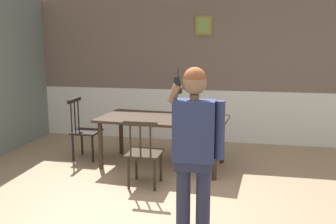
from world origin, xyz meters
The scene contains 6 objects.
ground_plane centered at (0.00, 0.00, 0.00)m, with size 7.19×7.19×0.00m, color #9E7F60.
room_back_partition centered at (0.00, 3.27, 1.33)m, with size 6.11×0.17×2.75m.
dining_table centered at (-0.16, 1.60, 0.70)m, with size 2.04×1.16×0.78m.
chair_near_window centered at (-0.23, 0.72, 0.47)m, with size 0.46×0.46×0.94m.
chair_by_doorway centered at (-1.52, 1.72, 0.49)m, with size 0.44×0.44×1.02m.
person_figure centered at (0.60, -0.55, 0.99)m, with size 0.55×0.22×1.72m.
Camera 1 is at (1.02, -3.95, 1.95)m, focal length 40.00 mm.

